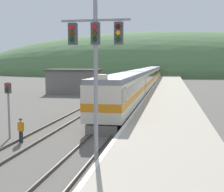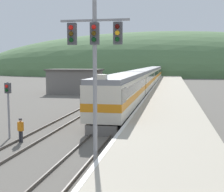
{
  "view_description": "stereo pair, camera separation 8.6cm",
  "coord_description": "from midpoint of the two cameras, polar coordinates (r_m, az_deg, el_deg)",
  "views": [
    {
      "loc": [
        4.78,
        -7.47,
        5.21
      ],
      "look_at": [
        -0.11,
        18.51,
        2.37
      ],
      "focal_mm": 50.0,
      "sensor_mm": 36.0,
      "label": 1
    },
    {
      "loc": [
        4.86,
        -7.45,
        5.21
      ],
      "look_at": [
        -0.11,
        18.51,
        2.37
      ],
      "focal_mm": 50.0,
      "sensor_mm": 36.0,
      "label": 2
    }
  ],
  "objects": [
    {
      "name": "carriage_second",
      "position": [
        51.79,
        5.5,
        2.76
      ],
      "size": [
        3.01,
        20.02,
        4.02
      ],
      "color": "black",
      "rests_on": "ground"
    },
    {
      "name": "platform",
      "position": [
        57.66,
        10.64,
        1.27
      ],
      "size": [
        6.13,
        140.0,
        0.87
      ],
      "color": "#B2A893",
      "rests_on": "ground"
    },
    {
      "name": "track_main",
      "position": [
        77.78,
        7.28,
        2.3
      ],
      "size": [
        1.52,
        180.0,
        0.16
      ],
      "color": "#4C443D",
      "rests_on": "ground"
    },
    {
      "name": "carriage_third",
      "position": [
        72.6,
        7.05,
        3.7
      ],
      "size": [
        3.01,
        20.02,
        4.02
      ],
      "color": "black",
      "rests_on": "ground"
    },
    {
      "name": "carriage_fifth",
      "position": [
        114.31,
        8.45,
        4.55
      ],
      "size": [
        3.01,
        20.02,
        4.02
      ],
      "color": "black",
      "rests_on": "ground"
    },
    {
      "name": "track_worker",
      "position": [
        21.3,
        -16.26,
        -5.82
      ],
      "size": [
        0.41,
        0.32,
        1.59
      ],
      "color": "#2D2D33",
      "rests_on": "ground"
    },
    {
      "name": "signal_post_siding",
      "position": [
        22.38,
        -18.38,
        -0.39
      ],
      "size": [
        0.36,
        0.42,
        3.89
      ],
      "color": "gray",
      "rests_on": "ground"
    },
    {
      "name": "signal_mast_main",
      "position": [
        14.76,
        -3.02,
        7.46
      ],
      "size": [
        3.3,
        0.42,
        8.07
      ],
      "color": "gray",
      "rests_on": "ground"
    },
    {
      "name": "express_train_lead_car",
      "position": [
        31.13,
        1.89,
        0.57
      ],
      "size": [
        3.02,
        19.5,
        4.38
      ],
      "color": "black",
      "rests_on": "ground"
    },
    {
      "name": "distant_hills",
      "position": [
        143.4,
        8.94,
        3.98
      ],
      "size": [
        179.1,
        80.59,
        37.63
      ],
      "color": "#517547",
      "rests_on": "ground"
    },
    {
      "name": "station_shed",
      "position": [
        53.47,
        -6.72,
        2.73
      ],
      "size": [
        9.08,
        5.24,
        4.11
      ],
      "color": "slate",
      "rests_on": "ground"
    },
    {
      "name": "track_siding",
      "position": [
        78.17,
        4.07,
        2.35
      ],
      "size": [
        1.52,
        180.0,
        0.16
      ],
      "color": "#4C443D",
      "rests_on": "ground"
    },
    {
      "name": "carriage_fourth",
      "position": [
        93.45,
        7.91,
        4.22
      ],
      "size": [
        3.01,
        20.02,
        4.02
      ],
      "color": "black",
      "rests_on": "ground"
    }
  ]
}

